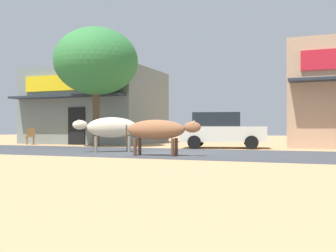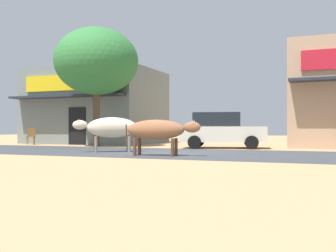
{
  "view_description": "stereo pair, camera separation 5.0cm",
  "coord_description": "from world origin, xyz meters",
  "px_view_note": "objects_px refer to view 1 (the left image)",
  "views": [
    {
      "loc": [
        5.48,
        -13.88,
        0.9
      ],
      "look_at": [
        -0.33,
        0.69,
        1.01
      ],
      "focal_mm": 42.64,
      "sensor_mm": 36.0,
      "label": 1
    },
    {
      "loc": [
        5.52,
        -13.86,
        0.9
      ],
      "look_at": [
        -0.33,
        0.69,
        1.01
      ],
      "focal_mm": 42.64,
      "sensor_mm": 36.0,
      "label": 2
    }
  ],
  "objects_px": {
    "cow_near_brown": "(110,128)",
    "cow_far_dark": "(158,130)",
    "roadside_tree": "(96,62)",
    "parked_hatchback_car": "(221,130)",
    "cafe_chair_near_tree": "(30,136)"
  },
  "relations": [
    {
      "from": "cow_near_brown",
      "to": "cow_far_dark",
      "type": "height_order",
      "value": "cow_near_brown"
    },
    {
      "from": "roadside_tree",
      "to": "cow_far_dark",
      "type": "distance_m",
      "value": 8.47
    },
    {
      "from": "roadside_tree",
      "to": "cow_near_brown",
      "type": "height_order",
      "value": "roadside_tree"
    },
    {
      "from": "parked_hatchback_car",
      "to": "cow_near_brown",
      "type": "relative_size",
      "value": 1.81
    },
    {
      "from": "roadside_tree",
      "to": "parked_hatchback_car",
      "type": "xyz_separation_m",
      "value": [
        6.35,
        0.6,
        -3.47
      ]
    },
    {
      "from": "parked_hatchback_car",
      "to": "cafe_chair_near_tree",
      "type": "xyz_separation_m",
      "value": [
        -10.99,
        -0.04,
        -0.33
      ]
    },
    {
      "from": "cafe_chair_near_tree",
      "to": "roadside_tree",
      "type": "bearing_deg",
      "value": -6.85
    },
    {
      "from": "cow_far_dark",
      "to": "parked_hatchback_car",
      "type": "bearing_deg",
      "value": 83.37
    },
    {
      "from": "cow_near_brown",
      "to": "cafe_chair_near_tree",
      "type": "bearing_deg",
      "value": 150.0
    },
    {
      "from": "parked_hatchback_car",
      "to": "cow_near_brown",
      "type": "distance_m",
      "value": 5.56
    },
    {
      "from": "roadside_tree",
      "to": "parked_hatchback_car",
      "type": "relative_size",
      "value": 1.46
    },
    {
      "from": "cow_far_dark",
      "to": "cafe_chair_near_tree",
      "type": "bearing_deg",
      "value": 150.58
    },
    {
      "from": "cow_near_brown",
      "to": "cafe_chair_near_tree",
      "type": "height_order",
      "value": "cow_near_brown"
    },
    {
      "from": "parked_hatchback_car",
      "to": "cow_far_dark",
      "type": "height_order",
      "value": "parked_hatchback_car"
    },
    {
      "from": "roadside_tree",
      "to": "cow_near_brown",
      "type": "distance_m",
      "value": 6.02
    }
  ]
}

